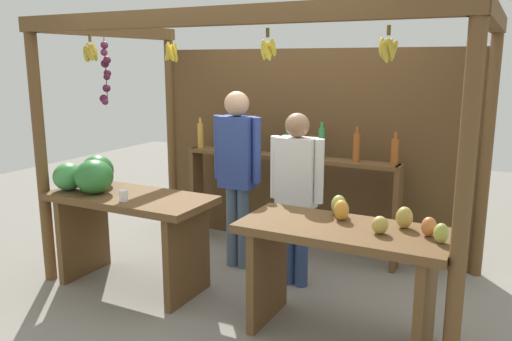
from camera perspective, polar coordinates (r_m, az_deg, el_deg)
The scene contains 7 objects.
ground_plane at distance 4.81m, azimuth 1.04°, elevation -11.60°, with size 12.00×12.00×0.00m, color gray.
market_stall at distance 4.84m, azimuth 3.34°, elevation 4.83°, with size 3.51×1.97×2.27m.
fruit_counter_left at distance 4.60m, azimuth -15.31°, elevation -3.44°, with size 1.47×0.64×1.11m.
fruit_counter_right at distance 3.65m, azimuth 9.78°, elevation -9.22°, with size 1.42×0.64×0.97m.
bottle_shelf_unit at distance 5.20m, azimuth 3.56°, elevation -0.40°, with size 2.25×0.22×1.35m.
vendor_man at distance 4.74m, azimuth -2.08°, elevation 0.76°, with size 0.48×0.22×1.66m.
vendor_woman at distance 4.37m, azimuth 4.47°, elevation -1.64°, with size 0.48×0.20×1.51m.
Camera 1 is at (1.95, -3.95, 1.92)m, focal length 36.28 mm.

